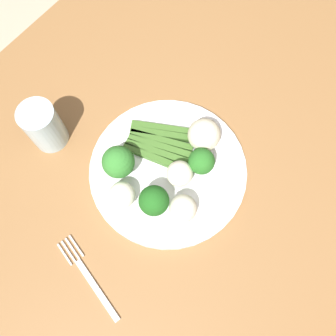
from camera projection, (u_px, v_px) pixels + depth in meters
ground_plane at (182, 225)px, 1.37m from camera, size 6.00×6.00×0.02m
dining_table at (193, 168)px, 0.76m from camera, size 1.42×0.93×0.72m
plate at (168, 170)px, 0.66m from camera, size 0.29×0.29×0.01m
asparagus_bundle at (160, 143)px, 0.66m from camera, size 0.11×0.14×0.01m
broccoli_front_left at (118, 162)px, 0.61m from camera, size 0.06×0.06×0.07m
broccoli_front at (201, 161)px, 0.62m from camera, size 0.05×0.05×0.06m
broccoli_near_center at (154, 201)px, 0.59m from camera, size 0.05×0.05×0.06m
cauliflower_edge at (180, 174)px, 0.62m from camera, size 0.05×0.05×0.05m
cauliflower_back_right at (183, 209)px, 0.60m from camera, size 0.05×0.05×0.05m
cauliflower_mid at (122, 195)px, 0.61m from camera, size 0.05×0.05×0.05m
cauliflower_left at (203, 134)px, 0.64m from camera, size 0.06×0.06×0.06m
fork at (89, 277)px, 0.60m from camera, size 0.06×0.16×0.00m
water_glass at (44, 126)px, 0.64m from camera, size 0.07×0.07×0.10m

